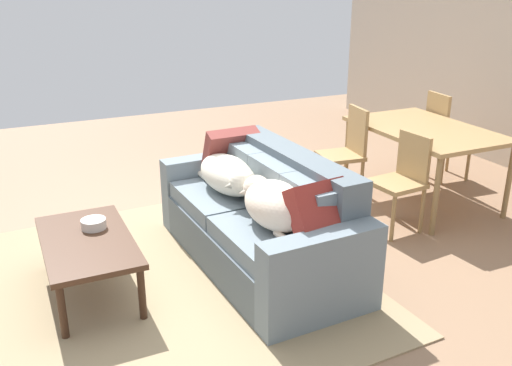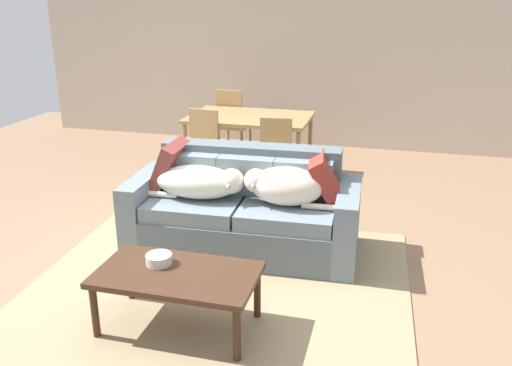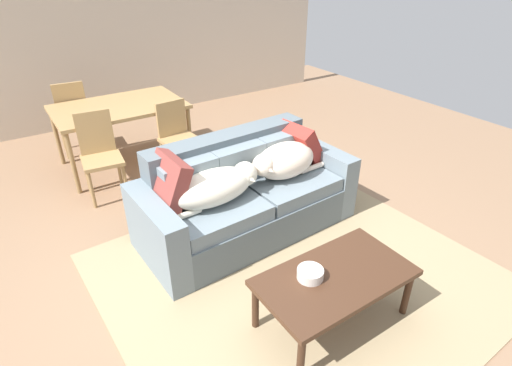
% 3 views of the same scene
% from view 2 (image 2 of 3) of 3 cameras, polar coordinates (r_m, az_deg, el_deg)
% --- Properties ---
extents(ground_plane, '(10.00, 10.00, 0.00)m').
position_cam_2_polar(ground_plane, '(4.77, -5.58, -7.90)').
color(ground_plane, '#906E52').
extents(back_partition, '(8.00, 0.12, 2.70)m').
position_cam_2_polar(back_partition, '(8.15, 4.04, 13.54)').
color(back_partition, beige).
rests_on(back_partition, ground).
extents(area_rug, '(3.05, 2.85, 0.01)m').
position_cam_2_polar(area_rug, '(4.27, -4.23, -11.35)').
color(area_rug, tan).
rests_on(area_rug, ground).
extents(couch, '(2.04, 0.97, 0.89)m').
position_cam_2_polar(couch, '(4.81, -1.22, -3.01)').
color(couch, slate).
rests_on(couch, ground).
extents(dog_on_left_cushion, '(0.92, 0.41, 0.29)m').
position_cam_2_polar(dog_on_left_cushion, '(4.70, -5.81, 0.10)').
color(dog_on_left_cushion, beige).
rests_on(dog_on_left_cushion, couch).
extents(dog_on_right_cushion, '(0.79, 0.42, 0.32)m').
position_cam_2_polar(dog_on_right_cushion, '(4.54, 2.95, -0.28)').
color(dog_on_right_cushion, beige).
rests_on(dog_on_right_cushion, couch).
extents(throw_pillow_by_left_arm, '(0.30, 0.47, 0.47)m').
position_cam_2_polar(throw_pillow_by_left_arm, '(4.95, -9.21, 1.71)').
color(throw_pillow_by_left_arm, brown).
rests_on(throw_pillow_by_left_arm, couch).
extents(throw_pillow_by_right_arm, '(0.38, 0.46, 0.43)m').
position_cam_2_polar(throw_pillow_by_right_arm, '(4.64, 7.57, 0.35)').
color(throw_pillow_by_right_arm, maroon).
rests_on(throw_pillow_by_right_arm, couch).
extents(coffee_table, '(1.08, 0.60, 0.43)m').
position_cam_2_polar(coffee_table, '(3.71, -8.33, -9.94)').
color(coffee_table, '#43291A').
rests_on(coffee_table, ground).
extents(bowl_on_coffee_table, '(0.18, 0.18, 0.07)m').
position_cam_2_polar(bowl_on_coffee_table, '(3.79, -10.21, -7.92)').
color(bowl_on_coffee_table, silver).
rests_on(bowl_on_coffee_table, coffee_table).
extents(dining_table, '(1.48, 0.96, 0.76)m').
position_cam_2_polar(dining_table, '(6.67, -0.66, 6.58)').
color(dining_table, '#AA8552').
rests_on(dining_table, ground).
extents(dining_chair_near_left, '(0.44, 0.44, 0.92)m').
position_cam_2_polar(dining_chair_near_left, '(6.28, -5.90, 3.87)').
color(dining_chair_near_left, '#AA8552').
rests_on(dining_chair_near_left, ground).
extents(dining_chair_near_right, '(0.43, 0.43, 0.87)m').
position_cam_2_polar(dining_chair_near_right, '(6.04, 1.96, 3.16)').
color(dining_chair_near_right, '#AA8552').
rests_on(dining_chair_near_right, ground).
extents(dining_chair_far_left, '(0.43, 0.43, 0.97)m').
position_cam_2_polar(dining_chair_far_left, '(7.42, -2.52, 6.56)').
color(dining_chair_far_left, '#AA8552').
rests_on(dining_chair_far_left, ground).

